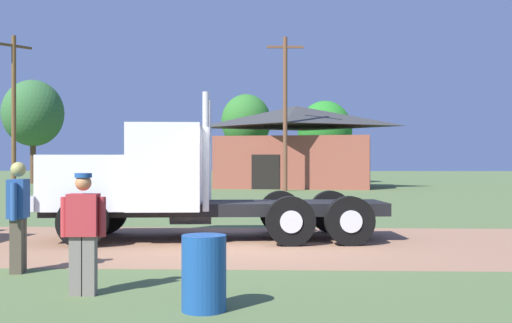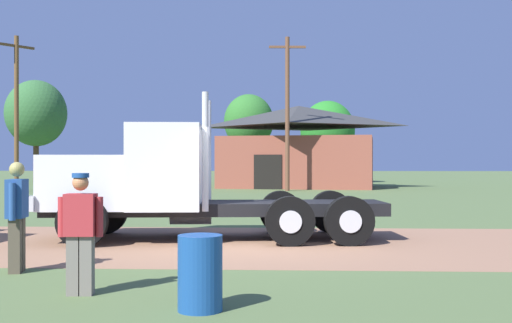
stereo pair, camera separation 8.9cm
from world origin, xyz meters
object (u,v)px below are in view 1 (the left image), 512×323
object	(u,v)px
steel_barrel	(204,273)
shed_building	(296,148)
truck_foreground_white	(165,185)
utility_pole_near	(14,109)
utility_pole_far	(285,110)
visitor_walking_mid	(18,212)
visitor_standing_near	(83,230)

from	to	relation	value
steel_barrel	shed_building	world-z (taller)	shed_building
steel_barrel	shed_building	distance (m)	35.15
truck_foreground_white	steel_barrel	xyz separation A→B (m)	(1.71, -6.59, -0.78)
shed_building	utility_pole_near	distance (m)	18.16
utility_pole_far	steel_barrel	bearing A→B (deg)	-92.36
truck_foreground_white	utility_pole_near	bearing A→B (deg)	121.01
utility_pole_near	utility_pole_far	bearing A→B (deg)	5.18
visitor_walking_mid	steel_barrel	world-z (taller)	visitor_walking_mid
truck_foreground_white	visitor_standing_near	size ratio (longest dim) A/B	4.86
truck_foreground_white	utility_pole_near	world-z (taller)	utility_pole_near
utility_pole_near	shed_building	bearing A→B (deg)	22.46
visitor_walking_mid	shed_building	size ratio (longest dim) A/B	0.15
visitor_walking_mid	visitor_standing_near	bearing A→B (deg)	-45.62
truck_foreground_white	utility_pole_near	xyz separation A→B (m)	(-12.94, 21.53, 3.59)
utility_pole_near	truck_foreground_white	bearing A→B (deg)	-58.99
visitor_walking_mid	steel_barrel	bearing A→B (deg)	-36.08
visitor_standing_near	utility_pole_far	distance (m)	29.21
visitor_standing_near	utility_pole_near	world-z (taller)	utility_pole_near
visitor_walking_mid	shed_building	distance (m)	33.11
utility_pole_far	truck_foreground_white	bearing A→B (deg)	-97.28
visitor_standing_near	utility_pole_far	world-z (taller)	utility_pole_far
visitor_standing_near	steel_barrel	world-z (taller)	visitor_standing_near
visitor_standing_near	utility_pole_far	size ratio (longest dim) A/B	0.18
truck_foreground_white	visitor_standing_near	world-z (taller)	truck_foreground_white
visitor_walking_mid	utility_pole_near	world-z (taller)	utility_pole_near
steel_barrel	utility_pole_near	distance (m)	32.02
shed_building	utility_pole_far	size ratio (longest dim) A/B	1.25
visitor_walking_mid	shed_building	bearing A→B (deg)	80.80
steel_barrel	utility_pole_far	bearing A→B (deg)	87.64
visitor_walking_mid	shed_building	xyz separation A→B (m)	(5.28, 32.64, 1.74)
visitor_walking_mid	utility_pole_far	bearing A→B (deg)	80.63
shed_building	utility_pole_far	world-z (taller)	utility_pole_far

